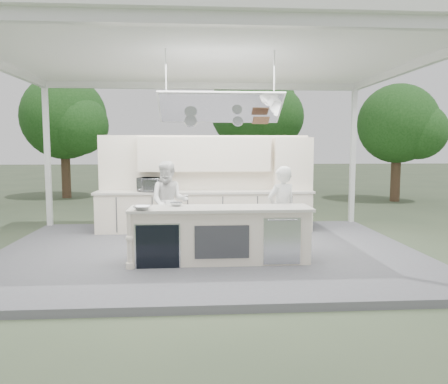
{
  "coord_description": "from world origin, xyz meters",
  "views": [
    {
      "loc": [
        -0.25,
        -8.28,
        2.1
      ],
      "look_at": [
        0.35,
        0.4,
        1.19
      ],
      "focal_mm": 35.0,
      "sensor_mm": 36.0,
      "label": 1
    }
  ],
  "objects": [
    {
      "name": "ground",
      "position": [
        0.0,
        0.0,
        0.0
      ],
      "size": [
        90.0,
        90.0,
        0.0
      ],
      "primitive_type": "plane",
      "color": "#485439",
      "rests_on": "ground"
    },
    {
      "name": "sous_chef",
      "position": [
        -0.77,
        0.78,
        0.96
      ],
      "size": [
        0.85,
        0.68,
        1.68
      ],
      "primitive_type": "imported",
      "rotation": [
        0.0,
        0.0,
        -0.05
      ],
      "color": "white",
      "rests_on": "stage_deck"
    },
    {
      "name": "stage_deck",
      "position": [
        0.0,
        0.0,
        0.06
      ],
      "size": [
        8.0,
        6.0,
        0.12
      ],
      "primitive_type": "cube",
      "color": "#57575C",
      "rests_on": "ground"
    },
    {
      "name": "tree_cluster",
      "position": [
        -0.16,
        9.77,
        3.29
      ],
      "size": [
        19.55,
        9.4,
        5.85
      ],
      "color": "brown",
      "rests_on": "ground"
    },
    {
      "name": "demo_island",
      "position": [
        0.18,
        -0.91,
        0.6
      ],
      "size": [
        3.1,
        0.79,
        0.95
      ],
      "color": "#F2E7CD",
      "rests_on": "stage_deck"
    },
    {
      "name": "tent",
      "position": [
        0.0,
        -0.01,
        3.71
      ],
      "size": [
        8.2,
        6.2,
        3.86
      ],
      "color": "white",
      "rests_on": "ground"
    },
    {
      "name": "toaster_oven",
      "position": [
        -1.23,
        1.8,
        1.23
      ],
      "size": [
        0.69,
        0.59,
        0.32
      ],
      "primitive_type": "imported",
      "rotation": [
        0.0,
        0.0,
        -0.38
      ],
      "color": "#B7BABF",
      "rests_on": "back_counter"
    },
    {
      "name": "back_wall_unit",
      "position": [
        0.44,
        2.11,
        1.57
      ],
      "size": [
        5.05,
        0.48,
        2.25
      ],
      "color": "#F2E7CD",
      "rests_on": "stage_deck"
    },
    {
      "name": "bowl_large",
      "position": [
        -1.1,
        -1.15,
        1.1
      ],
      "size": [
        0.36,
        0.36,
        0.07
      ],
      "primitive_type": "imported",
      "rotation": [
        0.0,
        0.0,
        -0.34
      ],
      "color": "#ADB0B4",
      "rests_on": "demo_island"
    },
    {
      "name": "head_chef",
      "position": [
        1.37,
        -0.37,
        0.93
      ],
      "size": [
        0.7,
        0.59,
        1.62
      ],
      "primitive_type": "imported",
      "rotation": [
        0.0,
        0.0,
        3.54
      ],
      "color": "white",
      "rests_on": "stage_deck"
    },
    {
      "name": "bowl_small",
      "position": [
        -0.56,
        -0.71,
        1.1
      ],
      "size": [
        0.27,
        0.27,
        0.07
      ],
      "primitive_type": "imported",
      "rotation": [
        0.0,
        0.0,
        0.33
      ],
      "color": "#ACAFB3",
      "rests_on": "demo_island"
    },
    {
      "name": "back_counter",
      "position": [
        0.0,
        1.9,
        0.6
      ],
      "size": [
        5.08,
        0.72,
        0.95
      ],
      "color": "#F2E7CD",
      "rests_on": "stage_deck"
    }
  ]
}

